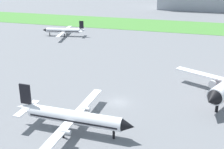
{
  "coord_description": "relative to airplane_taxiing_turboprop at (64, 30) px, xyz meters",
  "views": [
    {
      "loc": [
        14.38,
        -54.92,
        28.02
      ],
      "look_at": [
        -3.83,
        8.06,
        3.0
      ],
      "focal_mm": 47.46,
      "sensor_mm": 36.0,
      "label": 1
    }
  ],
  "objects": [
    {
      "name": "airplane_foreground_turboprop",
      "position": [
        31.8,
        -65.56,
        0.59
      ],
      "size": [
        22.33,
        26.11,
        7.82
      ],
      "rotation": [
        0.0,
        0.0,
        6.25
      ],
      "color": "white",
      "rests_on": "ground_plane"
    },
    {
      "name": "grass_taxiway_strip",
      "position": [
        36.65,
        31.9,
        -2.24
      ],
      "size": [
        360.0,
        28.0,
        0.08
      ],
      "primitive_type": "cube",
      "color": "#478438",
      "rests_on": "ground_plane"
    },
    {
      "name": "ground_plane",
      "position": [
        36.65,
        -52.25,
        -2.28
      ],
      "size": [
        600.0,
        600.0,
        0.0
      ],
      "primitive_type": "plane",
      "color": "slate"
    },
    {
      "name": "airplane_taxiing_turboprop",
      "position": [
        0.0,
        0.0,
        0.0
      ],
      "size": [
        17.74,
        20.63,
        6.22
      ],
      "rotation": [
        0.0,
        0.0,
        3.32
      ],
      "color": "white",
      "rests_on": "ground_plane"
    }
  ]
}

